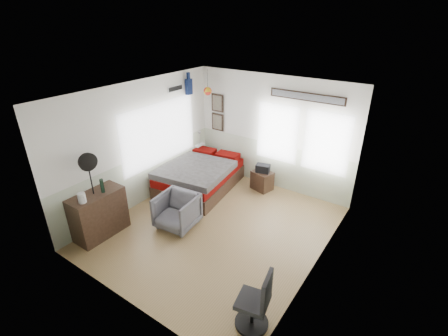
{
  "coord_description": "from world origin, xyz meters",
  "views": [
    {
      "loc": [
        3.15,
        -4.32,
        3.93
      ],
      "look_at": [
        -0.1,
        0.4,
        1.15
      ],
      "focal_mm": 26.0,
      "sensor_mm": 36.0,
      "label": 1
    }
  ],
  "objects_px": {
    "bed": "(200,176)",
    "armchair": "(177,211)",
    "dresser": "(99,214)",
    "task_chair": "(256,305)",
    "nightstand": "(262,180)"
  },
  "relations": [
    {
      "from": "bed",
      "to": "armchair",
      "type": "height_order",
      "value": "armchair"
    },
    {
      "from": "dresser",
      "to": "task_chair",
      "type": "bearing_deg",
      "value": -1.75
    },
    {
      "from": "bed",
      "to": "dresser",
      "type": "distance_m",
      "value": 2.56
    },
    {
      "from": "task_chair",
      "to": "bed",
      "type": "bearing_deg",
      "value": 127.84
    },
    {
      "from": "nightstand",
      "to": "task_chair",
      "type": "distance_m",
      "value": 3.87
    },
    {
      "from": "bed",
      "to": "task_chair",
      "type": "bearing_deg",
      "value": -48.65
    },
    {
      "from": "dresser",
      "to": "nightstand",
      "type": "xyz_separation_m",
      "value": [
        1.72,
        3.34,
        -0.22
      ]
    },
    {
      "from": "bed",
      "to": "nightstand",
      "type": "bearing_deg",
      "value": 24.69
    },
    {
      "from": "armchair",
      "to": "bed",
      "type": "bearing_deg",
      "value": 106.17
    },
    {
      "from": "armchair",
      "to": "nightstand",
      "type": "bearing_deg",
      "value": 67.69
    },
    {
      "from": "bed",
      "to": "dresser",
      "type": "xyz_separation_m",
      "value": [
        -0.44,
        -2.52,
        0.13
      ]
    },
    {
      "from": "dresser",
      "to": "task_chair",
      "type": "distance_m",
      "value": 3.49
    },
    {
      "from": "dresser",
      "to": "task_chair",
      "type": "xyz_separation_m",
      "value": [
        3.49,
        -0.11,
        -0.07
      ]
    },
    {
      "from": "dresser",
      "to": "nightstand",
      "type": "height_order",
      "value": "dresser"
    },
    {
      "from": "bed",
      "to": "nightstand",
      "type": "relative_size",
      "value": 4.87
    }
  ]
}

